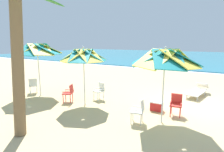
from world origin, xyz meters
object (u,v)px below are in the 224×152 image
object	(u,v)px
plastic_chair_3	(69,92)
beach_umbrella_2	(37,50)
plastic_chair_1	(139,110)
beach_umbrella_0	(165,58)
plastic_chair_2	(100,90)
beach_umbrella_1	(84,56)
palm_tree_0	(17,49)
cooler_box	(157,106)
plastic_chair_0	(176,103)
plastic_chair_4	(33,85)
sun_lounger_1	(198,91)

from	to	relation	value
plastic_chair_3	beach_umbrella_2	xyz separation A→B (m)	(-2.12, 0.05, 1.99)
plastic_chair_1	plastic_chair_3	size ratio (longest dim) A/B	1.00
beach_umbrella_0	plastic_chair_2	distance (m)	4.03
beach_umbrella_0	plastic_chair_3	distance (m)	4.84
beach_umbrella_1	plastic_chair_3	world-z (taller)	beach_umbrella_1
beach_umbrella_0	plastic_chair_3	xyz separation A→B (m)	(-4.48, 0.04, -1.84)
palm_tree_0	cooler_box	size ratio (longest dim) A/B	9.03
beach_umbrella_0	palm_tree_0	size ratio (longest dim) A/B	0.61
beach_umbrella_0	beach_umbrella_1	xyz separation A→B (m)	(-3.58, 0.11, -0.06)
cooler_box	beach_umbrella_0	bearing A→B (deg)	-65.46
plastic_chair_1	beach_umbrella_1	xyz separation A→B (m)	(-2.88, 0.58, 1.79)
plastic_chair_0	plastic_chair_1	bearing A→B (deg)	-126.74
beach_umbrella_0	plastic_chair_0	world-z (taller)	beach_umbrella_0
plastic_chair_0	beach_umbrella_2	xyz separation A→B (m)	(-6.93, -0.84, 1.99)
plastic_chair_1	plastic_chair_0	bearing A→B (deg)	53.26
plastic_chair_2	plastic_chair_4	size ratio (longest dim) A/B	1.00
beach_umbrella_0	plastic_chair_1	bearing A→B (deg)	-146.62
beach_umbrella_2	plastic_chair_4	size ratio (longest dim) A/B	3.32
plastic_chair_3	palm_tree_0	world-z (taller)	palm_tree_0
plastic_chair_3	plastic_chair_4	world-z (taller)	same
plastic_chair_2	sun_lounger_1	world-z (taller)	plastic_chair_2
beach_umbrella_2	plastic_chair_4	xyz separation A→B (m)	(-0.68, 0.07, -1.99)
plastic_chair_3	cooler_box	distance (m)	4.14
plastic_chair_0	cooler_box	distance (m)	0.86
plastic_chair_1	beach_umbrella_2	xyz separation A→B (m)	(-5.89, 0.55, 1.99)
plastic_chair_4	palm_tree_0	world-z (taller)	palm_tree_0
plastic_chair_4	palm_tree_0	xyz separation A→B (m)	(3.62, -3.08, 2.20)
plastic_chair_2	plastic_chair_3	xyz separation A→B (m)	(-1.07, -1.07, 0.00)
beach_umbrella_2	sun_lounger_1	world-z (taller)	beach_umbrella_2
palm_tree_0	cooler_box	world-z (taller)	palm_tree_0
plastic_chair_1	sun_lounger_1	bearing A→B (deg)	71.07
sun_lounger_1	cooler_box	distance (m)	3.45
beach_umbrella_1	plastic_chair_3	size ratio (longest dim) A/B	3.10
beach_umbrella_0	cooler_box	xyz separation A→B (m)	(-0.47, 1.02, -2.14)
beach_umbrella_0	beach_umbrella_1	size ratio (longest dim) A/B	1.02
plastic_chair_0	plastic_chair_2	world-z (taller)	same
beach_umbrella_0	cooler_box	bearing A→B (deg)	114.54
beach_umbrella_0	plastic_chair_1	xyz separation A→B (m)	(-0.71, -0.47, -1.84)
beach_umbrella_0	sun_lounger_1	world-z (taller)	beach_umbrella_0
plastic_chair_1	plastic_chair_2	distance (m)	3.12
plastic_chair_3	beach_umbrella_0	bearing A→B (deg)	-0.48
plastic_chair_1	plastic_chair_3	bearing A→B (deg)	172.40
beach_umbrella_0	plastic_chair_2	bearing A→B (deg)	162.04
beach_umbrella_1	beach_umbrella_2	bearing A→B (deg)	-179.50
beach_umbrella_0	plastic_chair_4	distance (m)	7.51
beach_umbrella_1	cooler_box	xyz separation A→B (m)	(3.12, 0.91, -2.08)
plastic_chair_4	beach_umbrella_2	bearing A→B (deg)	-6.22
plastic_chair_3	sun_lounger_1	bearing A→B (deg)	37.77
beach_umbrella_2	sun_lounger_1	size ratio (longest dim) A/B	1.29
plastic_chair_0	beach_umbrella_2	bearing A→B (deg)	-173.11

